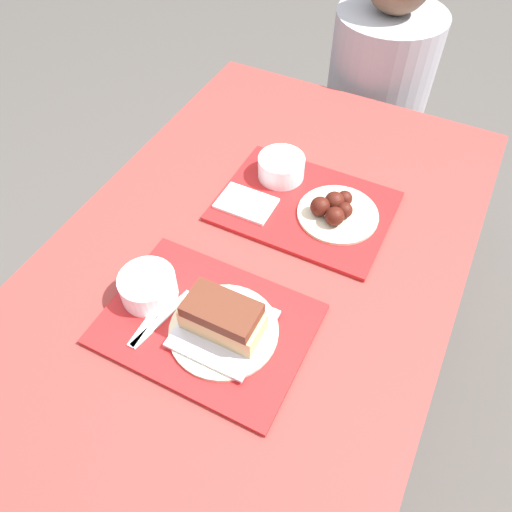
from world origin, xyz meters
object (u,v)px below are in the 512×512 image
(bowl_coleslaw_near, at_px, (148,286))
(bowl_coleslaw_far, at_px, (281,166))
(wings_plate_far, at_px, (335,210))
(tray_far, at_px, (305,206))
(person_seated_across, at_px, (380,74))
(tray_near, at_px, (206,323))
(brisket_sandwich_plate, at_px, (223,322))

(bowl_coleslaw_near, xyz_separation_m, bowl_coleslaw_far, (0.09, 0.48, 0.00))
(bowl_coleslaw_near, xyz_separation_m, wings_plate_far, (0.27, 0.40, -0.01))
(tray_far, xyz_separation_m, bowl_coleslaw_far, (-0.10, 0.07, 0.04))
(bowl_coleslaw_near, relative_size, wings_plate_far, 0.61)
(wings_plate_far, bearing_deg, tray_far, 178.65)
(person_seated_across, bearing_deg, wings_plate_far, -81.47)
(tray_near, height_order, bowl_coleslaw_near, bowl_coleslaw_near)
(bowl_coleslaw_near, xyz_separation_m, brisket_sandwich_plate, (0.19, -0.01, 0.00))
(brisket_sandwich_plate, bearing_deg, bowl_coleslaw_far, 101.19)
(tray_far, bearing_deg, person_seated_across, 92.56)
(tray_near, distance_m, bowl_coleslaw_near, 0.15)
(tray_far, height_order, bowl_coleslaw_far, bowl_coleslaw_far)
(tray_far, distance_m, bowl_coleslaw_near, 0.45)
(brisket_sandwich_plate, distance_m, wings_plate_far, 0.42)
(brisket_sandwich_plate, xyz_separation_m, wings_plate_far, (0.08, 0.41, -0.02))
(brisket_sandwich_plate, height_order, person_seated_across, person_seated_across)
(person_seated_across, bearing_deg, tray_near, -90.75)
(bowl_coleslaw_far, bearing_deg, brisket_sandwich_plate, -78.81)
(tray_far, relative_size, bowl_coleslaw_far, 3.49)
(tray_far, relative_size, wings_plate_far, 2.12)
(tray_far, height_order, bowl_coleslaw_near, bowl_coleslaw_near)
(tray_far, xyz_separation_m, bowl_coleslaw_near, (-0.19, -0.41, 0.04))
(brisket_sandwich_plate, xyz_separation_m, bowl_coleslaw_far, (-0.10, 0.49, -0.00))
(bowl_coleslaw_near, bearing_deg, brisket_sandwich_plate, -2.58)
(wings_plate_far, bearing_deg, brisket_sandwich_plate, -101.57)
(bowl_coleslaw_near, bearing_deg, person_seated_across, 82.31)
(brisket_sandwich_plate, bearing_deg, person_seated_across, 91.46)
(bowl_coleslaw_far, bearing_deg, bowl_coleslaw_near, -100.81)
(brisket_sandwich_plate, bearing_deg, tray_near, 176.83)
(bowl_coleslaw_far, bearing_deg, wings_plate_far, -22.11)
(tray_near, distance_m, tray_far, 0.42)
(tray_near, distance_m, brisket_sandwich_plate, 0.06)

